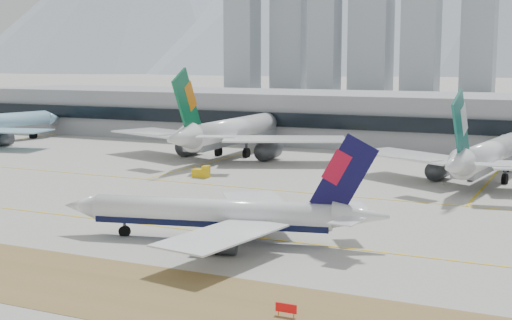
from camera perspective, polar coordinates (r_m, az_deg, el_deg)
The scene contains 8 objects.
ground at distance 111.37m, azimuth -5.18°, elevation -4.91°, with size 3000.00×3000.00×0.00m, color #A4A199.
taxiing_airliner at distance 98.24m, azimuth -2.68°, elevation -4.39°, with size 45.82×39.22×15.56m.
widebody_eva at distance 183.24m, azimuth -2.06°, elevation 2.17°, with size 65.99×64.49×23.53m.
widebody_cathay at distance 151.75m, azimuth 18.02°, elevation 0.23°, with size 56.03×55.19×20.10m.
terminal at distance 216.16m, azimuth 10.46°, elevation 3.26°, with size 280.00×43.10×15.00m.
hold_sign_right at distance 70.78m, azimuth 2.42°, elevation -11.76°, with size 2.20×0.15×1.35m.
gse_b at distance 152.14m, azimuth -4.36°, elevation -1.02°, with size 3.55×2.00×2.60m.
city_skyline at distance 570.90m, azimuth 9.00°, elevation 10.39°, with size 342.00×49.80×140.00m.
Camera 1 is at (55.38, -93.39, 24.78)m, focal length 50.00 mm.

